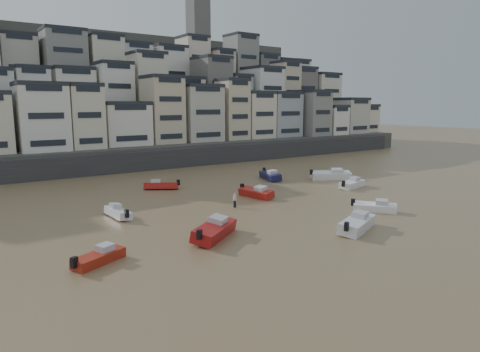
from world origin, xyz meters
TOP-DOWN VIEW (x-y plane):
  - harbor_wall at (10.00, 65.00)m, footprint 140.00×3.00m
  - hillside at (14.73, 104.84)m, footprint 141.04×66.00m
  - boat_a at (13.67, 17.41)m, footprint 6.74×4.39m
  - boat_b at (21.06, 21.04)m, footprint 4.36×5.04m
  - boat_c at (1.32, 23.19)m, footprint 6.67×5.57m
  - boat_d at (29.91, 31.85)m, footprint 5.83×3.05m
  - boat_e at (14.74, 34.74)m, footprint 2.62×5.73m
  - boat_f at (-3.35, 35.20)m, footprint 1.84×4.92m
  - boat_g at (32.46, 38.33)m, footprint 6.88×5.50m
  - boat_h at (6.91, 46.74)m, footprint 5.29×4.21m
  - boat_i at (24.55, 43.97)m, footprint 3.89×6.51m
  - boat_j at (-9.11, 22.91)m, footprint 4.91×3.40m
  - person_pink at (9.36, 31.76)m, footprint 0.44×0.44m

SIDE VIEW (x-z plane):
  - boat_j at x=-9.11m, z-range 0.00..1.28m
  - boat_f at x=-3.35m, z-range 0.00..1.32m
  - boat_b at x=21.06m, z-range 0.00..1.38m
  - boat_h at x=6.91m, z-range 0.00..1.41m
  - boat_e at x=14.74m, z-range 0.00..1.51m
  - boat_d at x=29.91m, z-range 0.00..1.52m
  - boat_i at x=24.55m, z-range 0.00..1.69m
  - person_pink at x=9.36m, z-range 0.00..1.74m
  - boat_a at x=13.67m, z-range 0.00..1.75m
  - boat_c at x=1.32m, z-range 0.00..1.81m
  - boat_g at x=32.46m, z-range 0.00..1.84m
  - harbor_wall at x=10.00m, z-range 0.00..3.50m
  - hillside at x=14.73m, z-range -11.99..38.01m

